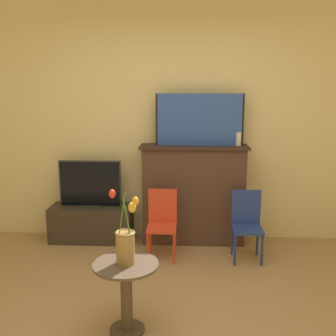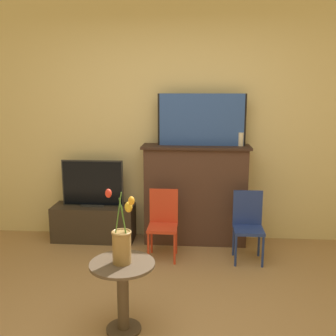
# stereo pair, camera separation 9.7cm
# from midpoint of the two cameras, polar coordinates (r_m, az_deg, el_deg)

# --- Properties ---
(wall_back) EXTENTS (8.00, 0.06, 2.70)m
(wall_back) POSITION_cam_midpoint_polar(r_m,az_deg,el_deg) (4.47, 1.57, 6.78)
(wall_back) COLOR beige
(wall_back) RESTS_ON ground
(fireplace_mantel) EXTENTS (1.18, 0.36, 1.10)m
(fireplace_mantel) POSITION_cam_midpoint_polar(r_m,az_deg,el_deg) (4.41, 4.63, -3.67)
(fireplace_mantel) COLOR #4C3328
(fireplace_mantel) RESTS_ON ground
(painting) EXTENTS (0.95, 0.03, 0.56)m
(painting) POSITION_cam_midpoint_polar(r_m,az_deg,el_deg) (4.28, 5.56, 6.97)
(painting) COLOR black
(painting) RESTS_ON fireplace_mantel
(mantel_candle) EXTENTS (0.06, 0.06, 0.15)m
(mantel_candle) POSITION_cam_midpoint_polar(r_m,az_deg,el_deg) (4.32, 11.16, 4.11)
(mantel_candle) COLOR silver
(mantel_candle) RESTS_ON fireplace_mantel
(tv_stand) EXTENTS (0.92, 0.35, 0.40)m
(tv_stand) POSITION_cam_midpoint_polar(r_m,az_deg,el_deg) (4.63, -10.10, -7.81)
(tv_stand) COLOR #382D23
(tv_stand) RESTS_ON ground
(tv_monitor) EXTENTS (0.70, 0.12, 0.53)m
(tv_monitor) POSITION_cam_midpoint_polar(r_m,az_deg,el_deg) (4.50, -10.28, -2.28)
(tv_monitor) COLOR #2D2D2D
(tv_monitor) RESTS_ON tv_stand
(chair_red) EXTENTS (0.29, 0.29, 0.70)m
(chair_red) POSITION_cam_midpoint_polar(r_m,az_deg,el_deg) (4.05, -0.02, -7.57)
(chair_red) COLOR red
(chair_red) RESTS_ON ground
(chair_blue) EXTENTS (0.29, 0.29, 0.70)m
(chair_blue) POSITION_cam_midpoint_polar(r_m,az_deg,el_deg) (4.08, 12.20, -7.70)
(chair_blue) COLOR navy
(chair_blue) RESTS_ON ground
(side_table) EXTENTS (0.46, 0.46, 0.52)m
(side_table) POSITION_cam_midpoint_polar(r_m,az_deg,el_deg) (2.90, -5.59, -16.79)
(side_table) COLOR #4C3D2D
(side_table) RESTS_ON ground
(vase_tulips) EXTENTS (0.20, 0.14, 0.54)m
(vase_tulips) POSITION_cam_midpoint_polar(r_m,az_deg,el_deg) (2.76, -5.65, -10.52)
(vase_tulips) COLOR olive
(vase_tulips) RESTS_ON side_table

